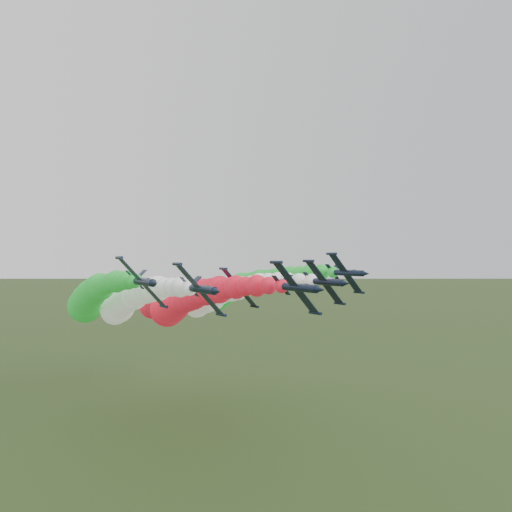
% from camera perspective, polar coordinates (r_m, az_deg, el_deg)
% --- Properties ---
extents(ground, '(3000.00, 3000.00, 0.00)m').
position_cam_1_polar(ground, '(97.94, 2.97, -26.33)').
color(ground, '#3A4C21').
rests_on(ground, ground).
extents(jet_lead, '(14.69, 79.44, 18.45)m').
position_cam_1_polar(jet_lead, '(121.24, -8.31, -5.24)').
color(jet_lead, black).
rests_on(jet_lead, ground).
extents(jet_inner_left, '(13.92, 78.67, 17.68)m').
position_cam_1_polar(jet_inner_left, '(122.20, -14.68, -5.14)').
color(jet_inner_left, black).
rests_on(jet_inner_left, ground).
extents(jet_inner_right, '(14.05, 78.80, 17.81)m').
position_cam_1_polar(jet_inner_right, '(134.16, -4.70, -4.63)').
color(jet_inner_right, black).
rests_on(jet_inner_right, ground).
extents(jet_outer_left, '(14.72, 79.47, 18.49)m').
position_cam_1_polar(jet_outer_left, '(130.25, -18.42, -4.60)').
color(jet_outer_left, black).
rests_on(jet_outer_left, ground).
extents(jet_outer_right, '(14.27, 79.02, 18.03)m').
position_cam_1_polar(jet_outer_right, '(143.36, -2.21, -3.82)').
color(jet_outer_right, black).
rests_on(jet_outer_right, ground).
extents(jet_trail, '(14.14, 78.89, 17.90)m').
position_cam_1_polar(jet_trail, '(146.69, -10.42, -4.87)').
color(jet_trail, black).
rests_on(jet_trail, ground).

